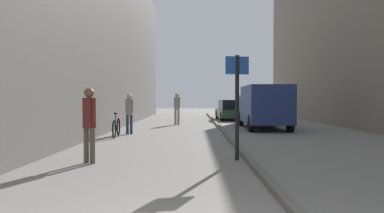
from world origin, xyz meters
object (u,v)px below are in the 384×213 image
at_px(parked_car, 231,110).
at_px(street_sign_post, 237,98).
at_px(pedestrian_main_foreground, 177,106).
at_px(pedestrian_mid_block, 129,111).
at_px(bicycle_leaning, 116,127).
at_px(delivery_van, 263,106).
at_px(pedestrian_far_crossing, 89,120).

xyz_separation_m(parked_car, street_sign_post, (-1.59, -16.64, 0.83)).
distance_m(pedestrian_main_foreground, street_sign_post, 12.03).
bearing_deg(pedestrian_main_foreground, pedestrian_mid_block, -93.99).
distance_m(street_sign_post, bicycle_leaning, 6.79).
xyz_separation_m(pedestrian_main_foreground, street_sign_post, (2.09, -11.83, 0.46)).
bearing_deg(pedestrian_mid_block, pedestrian_main_foreground, -98.18).
bearing_deg(delivery_van, bicycle_leaning, -149.38).
distance_m(pedestrian_far_crossing, delivery_van, 11.27).
xyz_separation_m(pedestrian_far_crossing, street_sign_post, (3.54, 0.44, 0.52)).
relative_size(pedestrian_mid_block, parked_car, 0.41).
height_order(pedestrian_far_crossing, street_sign_post, street_sign_post).
relative_size(pedestrian_mid_block, pedestrian_far_crossing, 0.98).
relative_size(pedestrian_far_crossing, delivery_van, 0.34).
bearing_deg(parked_car, pedestrian_far_crossing, -109.44).
height_order(parked_car, street_sign_post, street_sign_post).
xyz_separation_m(delivery_van, parked_car, (-0.88, 7.55, -0.47)).
distance_m(delivery_van, parked_car, 7.61).
relative_size(pedestrian_mid_block, bicycle_leaning, 0.99).
height_order(pedestrian_far_crossing, parked_car, pedestrian_far_crossing).
bearing_deg(street_sign_post, parked_car, -107.90).
height_order(pedestrian_mid_block, delivery_van, delivery_van).
relative_size(pedestrian_main_foreground, pedestrian_far_crossing, 1.05).
bearing_deg(street_sign_post, pedestrian_mid_block, -71.17).
bearing_deg(pedestrian_far_crossing, bicycle_leaning, -61.00).
bearing_deg(pedestrian_far_crossing, parked_car, -84.20).
height_order(pedestrian_main_foreground, parked_car, pedestrian_main_foreground).
bearing_deg(delivery_van, pedestrian_far_crossing, -121.79).
relative_size(parked_car, street_sign_post, 1.65).
bearing_deg(pedestrian_main_foreground, parked_car, 66.81).
bearing_deg(pedestrian_main_foreground, street_sign_post, -65.76).
height_order(pedestrian_main_foreground, delivery_van, delivery_van).
xyz_separation_m(pedestrian_mid_block, bicycle_leaning, (-0.30, -1.17, -0.63)).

